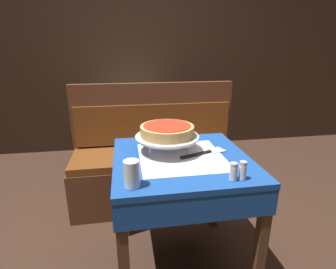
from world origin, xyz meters
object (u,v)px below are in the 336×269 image
object	(u,v)px
booth_bench	(157,167)
pepper_shaker	(243,171)
salt_shaker	(233,172)
pizza_server	(204,153)
deep_dish_pizza	(167,130)
pizza_pan_stand	(167,137)
condiment_caddy	(121,97)
dining_table_rear	(132,110)
dining_table_front	(181,174)
water_glass_near	(132,174)

from	to	relation	value
booth_bench	pepper_shaker	bearing A→B (deg)	-76.50
salt_shaker	pizza_server	bearing A→B (deg)	96.99
booth_bench	pizza_server	distance (m)	0.89
deep_dish_pizza	pepper_shaker	size ratio (longest dim) A/B	3.49
deep_dish_pizza	pepper_shaker	xyz separation A→B (m)	(0.28, -0.39, -0.08)
deep_dish_pizza	pizza_pan_stand	bearing A→B (deg)	-90.00
booth_bench	condiment_caddy	distance (m)	1.05
dining_table_rear	salt_shaker	world-z (taller)	salt_shaker
dining_table_front	dining_table_rear	bearing A→B (deg)	97.46
dining_table_front	pizza_pan_stand	size ratio (longest dim) A/B	2.03
pizza_pan_stand	salt_shaker	bearing A→B (deg)	-58.77
pepper_shaker	condiment_caddy	bearing A→B (deg)	105.56
dining_table_front	salt_shaker	xyz separation A→B (m)	(0.17, -0.30, 0.15)
dining_table_front	pizza_pan_stand	world-z (taller)	pizza_pan_stand
condiment_caddy	pizza_server	bearing A→B (deg)	-74.24
pizza_pan_stand	pizza_server	distance (m)	0.22
dining_table_front	dining_table_rear	world-z (taller)	dining_table_rear
pizza_server	deep_dish_pizza	bearing A→B (deg)	160.55
deep_dish_pizza	salt_shaker	world-z (taller)	deep_dish_pizza
deep_dish_pizza	pepper_shaker	bearing A→B (deg)	-54.30
dining_table_rear	pepper_shaker	world-z (taller)	pepper_shaker
dining_table_rear	water_glass_near	size ratio (longest dim) A/B	6.78
deep_dish_pizza	pepper_shaker	world-z (taller)	deep_dish_pizza
dining_table_front	dining_table_rear	xyz separation A→B (m)	(-0.21, 1.63, 0.00)
pizza_pan_stand	pepper_shaker	size ratio (longest dim) A/B	4.20
booth_bench	pizza_pan_stand	world-z (taller)	booth_bench
pepper_shaker	condiment_caddy	xyz separation A→B (m)	(-0.55, 1.98, -0.00)
pizza_pan_stand	deep_dish_pizza	world-z (taller)	deep_dish_pizza
water_glass_near	pepper_shaker	size ratio (longest dim) A/B	1.38
pizza_server	water_glass_near	size ratio (longest dim) A/B	2.43
deep_dish_pizza	water_glass_near	world-z (taller)	deep_dish_pizza
booth_bench	salt_shaker	bearing A→B (deg)	-78.71
dining_table_front	pizza_pan_stand	distance (m)	0.22
booth_bench	salt_shaker	xyz separation A→B (m)	(0.22, -1.08, 0.47)
salt_shaker	deep_dish_pizza	bearing A→B (deg)	121.23
pizza_server	water_glass_near	bearing A→B (deg)	-143.57
pizza_server	pepper_shaker	xyz separation A→B (m)	(0.08, -0.32, 0.04)
dining_table_front	pepper_shaker	bearing A→B (deg)	-54.06
pizza_pan_stand	deep_dish_pizza	distance (m)	0.04
pizza_server	salt_shaker	world-z (taller)	salt_shaker
booth_bench	condiment_caddy	world-z (taller)	booth_bench
pizza_server	salt_shaker	xyz separation A→B (m)	(0.04, -0.32, 0.04)
booth_bench	pizza_pan_stand	distance (m)	0.86
pizza_server	pizza_pan_stand	bearing A→B (deg)	160.55
dining_table_rear	condiment_caddy	xyz separation A→B (m)	(-0.12, 0.05, 0.14)
dining_table_front	salt_shaker	distance (m)	0.37
pizza_server	condiment_caddy	xyz separation A→B (m)	(-0.47, 1.66, 0.03)
water_glass_near	condiment_caddy	distance (m)	1.96
deep_dish_pizza	water_glass_near	bearing A→B (deg)	-119.80
booth_bench	deep_dish_pizza	xyz separation A→B (m)	(-0.02, -0.69, 0.56)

